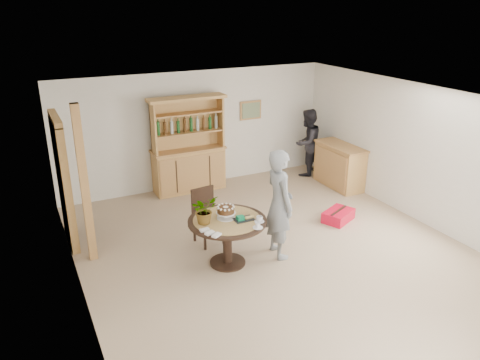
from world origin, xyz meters
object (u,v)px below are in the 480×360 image
at_px(hutch, 189,160).
at_px(sideboard, 339,166).
at_px(adult_person, 307,143).
at_px(red_suitcase, 338,216).
at_px(dining_table, 227,229).
at_px(dining_chair, 206,212).
at_px(teen_boy, 279,204).

height_order(hutch, sideboard, hutch).
xyz_separation_m(adult_person, red_suitcase, (-0.85, -2.36, -0.68)).
height_order(sideboard, adult_person, adult_person).
bearing_deg(dining_table, dining_chair, 90.71).
xyz_separation_m(dining_chair, teen_boy, (0.86, -0.93, 0.35)).
bearing_deg(teen_boy, dining_chair, 48.08).
distance_m(teen_boy, red_suitcase, 1.90).
relative_size(dining_table, red_suitcase, 1.68).
bearing_deg(dining_table, teen_boy, -6.71).
distance_m(sideboard, dining_chair, 3.75).
bearing_deg(hutch, adult_person, -6.37).
bearing_deg(teen_boy, hutch, 10.74).
xyz_separation_m(dining_table, teen_boy, (0.85, -0.10, 0.28)).
height_order(hutch, adult_person, hutch).
bearing_deg(adult_person, dining_table, 18.63).
bearing_deg(red_suitcase, dining_chair, 146.74).
bearing_deg(adult_person, teen_boy, 28.00).
distance_m(adult_person, red_suitcase, 2.60).
bearing_deg(hutch, dining_table, -99.81).
relative_size(hutch, dining_chair, 2.16).
bearing_deg(dining_table, red_suitcase, 10.48).
bearing_deg(teen_boy, red_suitcase, -65.86).
relative_size(sideboard, adult_person, 0.81).
height_order(sideboard, red_suitcase, sideboard).
bearing_deg(red_suitcase, adult_person, 45.27).
bearing_deg(dining_chair, teen_boy, -54.65).
height_order(hutch, dining_table, hutch).
height_order(hutch, teen_boy, hutch).
relative_size(dining_chair, adult_person, 0.61).
xyz_separation_m(hutch, dining_table, (-0.54, -3.13, -0.08)).
xyz_separation_m(hutch, dining_chair, (-0.55, -2.30, -0.15)).
bearing_deg(red_suitcase, sideboard, 27.76).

